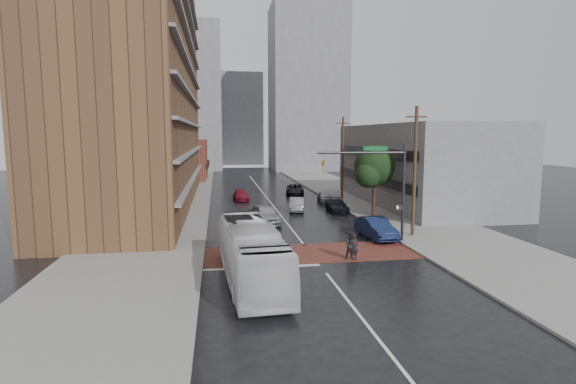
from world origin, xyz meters
name	(u,v)px	position (x,y,z in m)	size (l,w,h in m)	color
ground	(312,255)	(0.00, 0.00, 0.00)	(160.00, 160.00, 0.00)	black
crosswalk	(310,253)	(0.00, 0.50, 0.01)	(14.00, 5.00, 0.02)	brown
sidewalk_west	(171,202)	(-11.50, 25.00, 0.07)	(9.00, 90.00, 0.15)	gray
sidewalk_east	(361,198)	(11.50, 25.00, 0.07)	(9.00, 90.00, 0.15)	gray
apartment_block	(142,78)	(-14.00, 24.00, 14.00)	(10.00, 44.00, 28.00)	brown
storefront_west	(184,159)	(-12.00, 54.00, 3.50)	(8.00, 16.00, 7.00)	brown
building_east	(418,164)	(16.50, 20.00, 4.50)	(11.00, 26.00, 9.00)	gray
distant_tower_west	(181,99)	(-14.00, 78.00, 16.00)	(18.00, 16.00, 32.00)	gray
distant_tower_east	(307,89)	(14.00, 72.00, 18.00)	(16.00, 14.00, 36.00)	gray
distant_tower_center	(239,119)	(0.00, 95.00, 12.00)	(12.00, 10.00, 24.00)	gray
street_tree	(375,168)	(8.52, 12.03, 4.73)	(4.20, 4.10, 6.90)	#332319
signal_mast	(385,179)	(5.85, 2.50, 4.73)	(6.50, 0.30, 7.20)	#2D2D33
utility_pole_near	(415,171)	(8.80, 4.00, 5.14)	(1.60, 0.26, 10.00)	#473321
utility_pole_far	(343,158)	(8.80, 24.00, 5.14)	(1.60, 0.26, 10.00)	#473321
transit_bus	(251,253)	(-4.34, -4.71, 1.56)	(2.63, 11.23, 3.13)	silver
pedestrian_a	(354,247)	(2.39, -1.50, 0.83)	(0.60, 0.40, 1.66)	black
pedestrian_b	(351,246)	(2.23, -1.50, 0.91)	(0.88, 0.69, 1.81)	#262126
car_travel_a	(265,214)	(-1.98, 10.91, 0.86)	(2.02, 5.03, 1.71)	#B5B8BD
car_travel_b	(297,205)	(1.98, 16.96, 0.69)	(1.46, 4.19, 1.38)	#B1B3B9
car_travel_c	(241,195)	(-3.33, 25.66, 0.60)	(1.69, 4.15, 1.20)	maroon
suv_travel	(295,189)	(4.01, 29.75, 0.70)	(2.31, 5.01, 1.39)	black
car_parked_near	(376,228)	(5.83, 4.00, 0.80)	(1.69, 4.84, 1.59)	#16224D
car_parked_mid	(337,206)	(6.01, 16.00, 0.64)	(1.81, 4.44, 1.29)	black
car_parked_far	(325,197)	(6.30, 22.59, 0.62)	(1.47, 3.67, 1.25)	#9A9DA1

